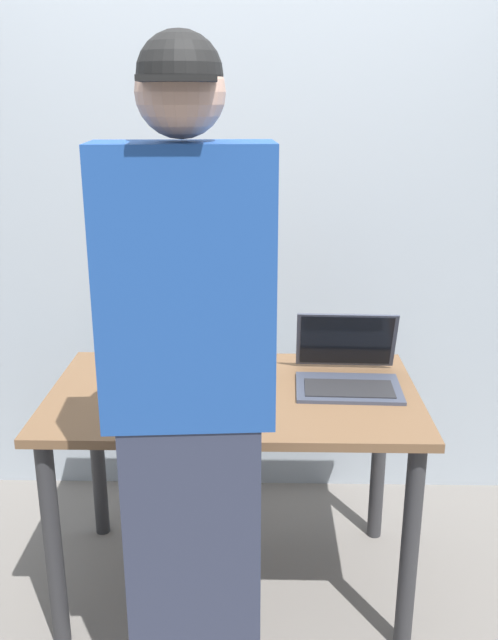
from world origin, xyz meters
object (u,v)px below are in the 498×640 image
(beer_bottle_dark, at_px, (199,355))
(beer_bottle_amber, at_px, (164,345))
(laptop, at_px, (347,369))
(person_figure, at_px, (190,413))

(beer_bottle_dark, relative_size, beer_bottle_amber, 0.88)
(laptop, height_order, beer_bottle_amber, beer_bottle_amber)
(beer_bottle_dark, bearing_deg, person_figure, -86.80)
(beer_bottle_amber, bearing_deg, laptop, -0.79)
(laptop, distance_m, beer_bottle_dark, 0.51)
(laptop, height_order, beer_bottle_dark, beer_bottle_dark)
(laptop, bearing_deg, beer_bottle_dark, -176.41)
(laptop, xyz_separation_m, person_figure, (-0.47, -0.64, 0.14))
(laptop, distance_m, person_figure, 0.80)
(laptop, relative_size, person_figure, 0.20)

